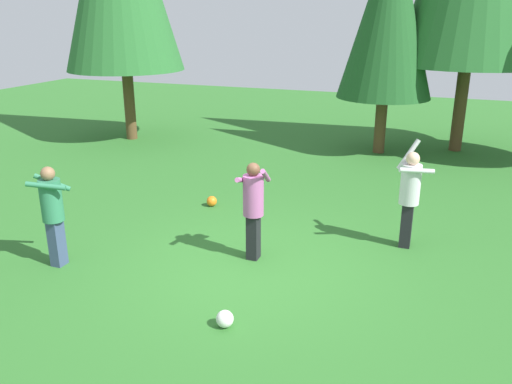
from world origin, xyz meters
name	(u,v)px	position (x,y,z in m)	size (l,w,h in m)	color
ground_plane	(249,268)	(0.00, 0.00, 0.00)	(40.00, 40.00, 0.00)	#2D6B28
person_thrower	(410,191)	(2.28, 1.75, 1.03)	(0.65, 0.65, 1.90)	black
person_catcher	(52,208)	(-2.96, -0.97, 0.99)	(0.73, 0.69, 1.67)	#38476B
person_bystander	(253,203)	(-0.06, 0.37, 0.99)	(0.56, 0.62, 1.67)	black
frisbee	(256,183)	(-0.09, 0.57, 1.26)	(0.37, 0.37, 0.08)	yellow
ball_white	(225,319)	(0.31, -1.68, 0.12)	(0.23, 0.23, 0.23)	white
ball_orange	(212,201)	(-1.78, 2.39, 0.11)	(0.22, 0.22, 0.22)	orange
tree_center	(389,11)	(0.91, 8.26, 3.95)	(2.65, 2.65, 6.32)	brown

